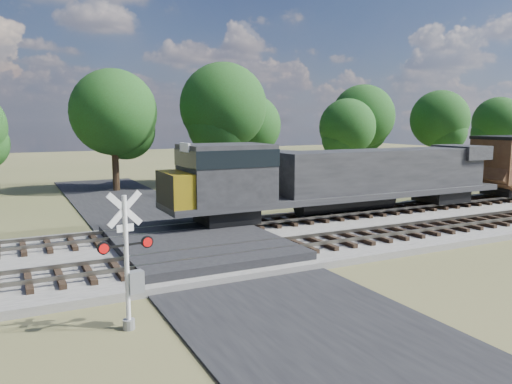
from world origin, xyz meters
TOP-DOWN VIEW (x-y plane):
  - ground at (0.00, 0.00)m, footprint 160.00×160.00m
  - ballast_bed at (10.00, 0.50)m, footprint 140.00×10.00m
  - road at (0.00, 0.00)m, footprint 7.00×60.00m
  - crossing_panel at (0.00, 0.50)m, footprint 7.00×9.00m
  - track_near at (3.12, -2.00)m, footprint 140.00×2.60m
  - track_far at (3.12, 3.00)m, footprint 140.00×2.60m
  - crossing_signal_near at (-4.54, -6.70)m, footprint 1.59×0.38m
  - crossing_signal_far at (4.75, 7.80)m, footprint 1.63×0.35m
  - equipment_shed at (11.27, 13.13)m, footprint 5.85×5.85m
  - treeline at (3.15, 21.25)m, footprint 83.57×12.03m

SIDE VIEW (x-z plane):
  - ground at x=0.00m, z-range 0.00..0.00m
  - road at x=0.00m, z-range 0.00..0.08m
  - ballast_bed at x=10.00m, z-range 0.00..0.30m
  - crossing_panel at x=0.00m, z-range 0.01..0.62m
  - track_near at x=3.12m, z-range 0.25..0.58m
  - track_far at x=3.12m, z-range 0.25..0.58m
  - crossing_signal_near at x=-4.54m, z-range -0.33..3.61m
  - crossing_signal_far at x=4.75m, z-range -0.34..3.70m
  - equipment_shed at x=11.27m, z-range 0.02..3.44m
  - treeline at x=3.15m, z-range 0.56..12.27m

